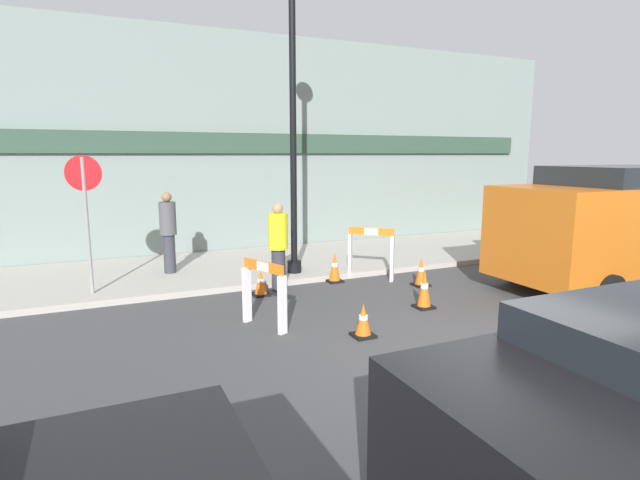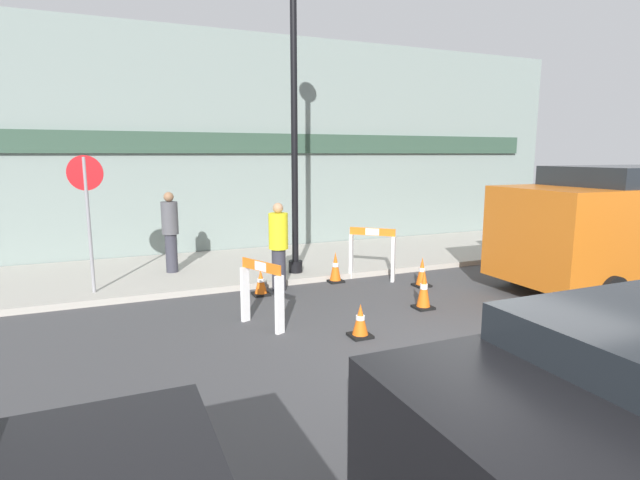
% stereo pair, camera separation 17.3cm
% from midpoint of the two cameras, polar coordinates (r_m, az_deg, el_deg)
% --- Properties ---
extents(ground_plane, '(60.00, 60.00, 0.00)m').
position_cam_midpoint_polar(ground_plane, '(6.51, 17.95, -13.58)').
color(ground_plane, '#424244').
extents(sidewalk_slab, '(18.00, 3.57, 0.11)m').
position_cam_midpoint_polar(sidewalk_slab, '(11.69, -3.10, -2.44)').
color(sidewalk_slab, '#ADA89E').
rests_on(sidewalk_slab, ground_plane).
extents(storefront_facade, '(18.00, 0.22, 5.50)m').
position_cam_midpoint_polar(storefront_facade, '(13.17, -6.19, 10.71)').
color(storefront_facade, gray).
rests_on(storefront_facade, ground_plane).
extents(streetlamp_post, '(0.44, 0.44, 6.00)m').
position_cam_midpoint_polar(streetlamp_post, '(10.18, -3.66, 17.64)').
color(streetlamp_post, black).
rests_on(streetlamp_post, sidewalk_slab).
extents(stop_sign, '(0.59, 0.17, 2.40)m').
position_cam_midpoint_polar(stop_sign, '(9.45, -25.70, 3.89)').
color(stop_sign, gray).
rests_on(stop_sign, sidewalk_slab).
extents(barricade_0, '(0.78, 0.73, 1.07)m').
position_cam_midpoint_polar(barricade_0, '(10.13, 5.35, -1.31)').
color(barricade_0, white).
rests_on(barricade_0, ground_plane).
extents(barricade_1, '(0.46, 0.83, 1.00)m').
position_cam_midpoint_polar(barricade_1, '(7.38, -7.11, -5.93)').
color(barricade_1, white).
rests_on(barricade_1, ground_plane).
extents(traffic_cone_0, '(0.30, 0.30, 0.57)m').
position_cam_midpoint_polar(traffic_cone_0, '(9.86, 10.98, -3.61)').
color(traffic_cone_0, black).
rests_on(traffic_cone_0, ground_plane).
extents(traffic_cone_1, '(0.30, 0.30, 0.66)m').
position_cam_midpoint_polar(traffic_cone_1, '(8.46, 11.27, -5.57)').
color(traffic_cone_1, black).
rests_on(traffic_cone_1, ground_plane).
extents(traffic_cone_2, '(0.30, 0.30, 0.61)m').
position_cam_midpoint_polar(traffic_cone_2, '(9.97, 1.18, -3.17)').
color(traffic_cone_2, black).
rests_on(traffic_cone_2, ground_plane).
extents(traffic_cone_3, '(0.30, 0.30, 0.48)m').
position_cam_midpoint_polar(traffic_cone_3, '(9.12, -7.33, -4.92)').
color(traffic_cone_3, black).
rests_on(traffic_cone_3, ground_plane).
extents(traffic_cone_4, '(0.30, 0.30, 0.48)m').
position_cam_midpoint_polar(traffic_cone_4, '(7.08, 4.26, -9.22)').
color(traffic_cone_4, black).
rests_on(traffic_cone_4, ground_plane).
extents(person_worker, '(0.49, 0.49, 1.65)m').
position_cam_midpoint_polar(person_worker, '(9.26, -5.34, -0.50)').
color(person_worker, '#33333D').
rests_on(person_worker, ground_plane).
extents(person_pedestrian, '(0.44, 0.44, 1.66)m').
position_cam_midpoint_polar(person_pedestrian, '(10.64, -17.40, 1.11)').
color(person_pedestrian, '#33333D').
rests_on(person_pedestrian, sidewalk_slab).
extents(work_van, '(5.08, 2.17, 2.31)m').
position_cam_midpoint_polar(work_van, '(11.10, 30.86, 1.85)').
color(work_van, '#D16619').
rests_on(work_van, ground_plane).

